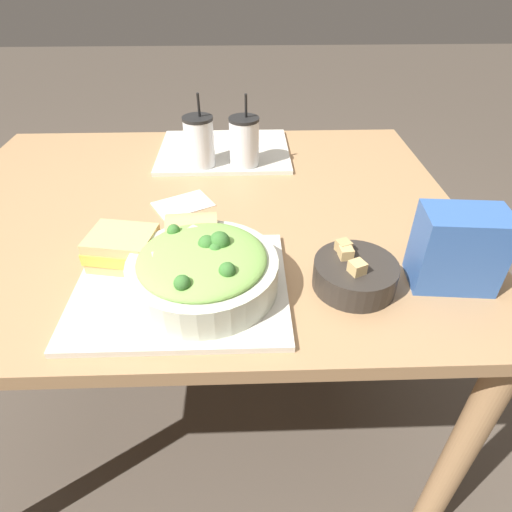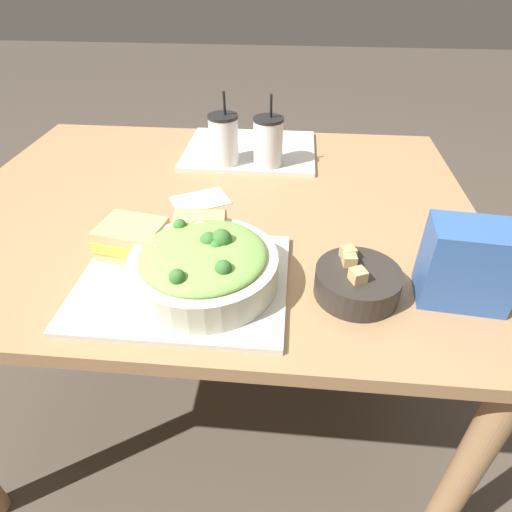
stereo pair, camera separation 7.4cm
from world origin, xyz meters
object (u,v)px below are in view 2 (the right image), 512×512
at_px(salad_bowl, 204,264).
at_px(sandwich_near, 133,239).
at_px(napkin_folded, 200,200).
at_px(drink_cup_dark, 224,141).
at_px(drink_cup_red, 268,143).
at_px(soup_bowl, 357,281).
at_px(chip_bag, 468,264).
at_px(baguette_near, 202,228).

bearing_deg(salad_bowl, sandwich_near, 153.35).
bearing_deg(napkin_folded, salad_bowl, -76.97).
relative_size(drink_cup_dark, drink_cup_red, 1.02).
bearing_deg(soup_bowl, chip_bag, 2.08).
distance_m(baguette_near, napkin_folded, 0.21).
bearing_deg(drink_cup_red, salad_bowl, -98.56).
bearing_deg(baguette_near, drink_cup_dark, -2.03).
bearing_deg(drink_cup_dark, salad_bowl, -85.26).
height_order(drink_cup_red, napkin_folded, drink_cup_red).
relative_size(salad_bowl, chip_bag, 1.72).
relative_size(salad_bowl, sandwich_near, 1.88).
relative_size(sandwich_near, napkin_folded, 0.88).
bearing_deg(chip_bag, sandwich_near, 179.36).
bearing_deg(drink_cup_dark, drink_cup_red, -0.00).
bearing_deg(drink_cup_red, napkin_folded, -126.89).
relative_size(sandwich_near, drink_cup_dark, 0.72).
bearing_deg(drink_cup_red, sandwich_near, -118.30).
bearing_deg(sandwich_near, soup_bowl, 0.84).
relative_size(sandwich_near, chip_bag, 0.91).
bearing_deg(drink_cup_red, soup_bowl, -69.07).
height_order(salad_bowl, drink_cup_dark, drink_cup_dark).
relative_size(baguette_near, chip_bag, 0.68).
xyz_separation_m(sandwich_near, chip_bag, (0.62, -0.07, 0.03)).
xyz_separation_m(baguette_near, napkin_folded, (-0.05, 0.20, -0.05)).
relative_size(salad_bowl, napkin_folded, 1.66).
relative_size(salad_bowl, baguette_near, 2.52).
relative_size(sandwich_near, baguette_near, 1.34).
bearing_deg(salad_bowl, chip_bag, 1.80).
bearing_deg(sandwich_near, chip_bag, 4.18).
xyz_separation_m(salad_bowl, baguette_near, (-0.03, 0.12, -0.00)).
bearing_deg(drink_cup_dark, baguette_near, -87.66).
bearing_deg(drink_cup_dark, soup_bowl, -58.22).
bearing_deg(drink_cup_red, baguette_near, -104.70).
bearing_deg(baguette_near, napkin_folded, 8.92).
bearing_deg(napkin_folded, drink_cup_dark, 81.44).
bearing_deg(soup_bowl, baguette_near, 159.62).
distance_m(salad_bowl, drink_cup_red, 0.53).
bearing_deg(baguette_near, drink_cup_red, -19.06).
bearing_deg(napkin_folded, soup_bowl, -41.72).
height_order(baguette_near, napkin_folded, baguette_near).
height_order(drink_cup_dark, drink_cup_red, drink_cup_dark).
relative_size(salad_bowl, drink_cup_dark, 1.35).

